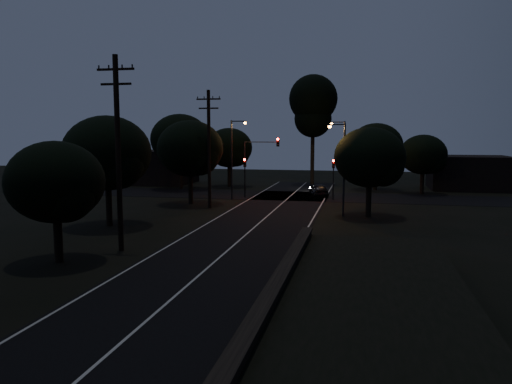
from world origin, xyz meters
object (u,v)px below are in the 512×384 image
at_px(signal_right, 333,172).
at_px(car, 319,190).
at_px(utility_pole_mid, 118,150).
at_px(signal_left, 245,170).
at_px(signal_mast, 261,156).
at_px(tall_pine, 313,105).
at_px(streetlight_b, 342,152).
at_px(streetlight_a, 233,154).
at_px(streetlight_c, 342,163).
at_px(utility_pole_far, 209,147).

height_order(signal_right, car, signal_right).
bearing_deg(utility_pole_mid, signal_left, 86.79).
bearing_deg(signal_mast, tall_pine, 75.38).
bearing_deg(streetlight_b, streetlight_a, -150.52).
relative_size(signal_mast, streetlight_b, 0.78).
distance_m(signal_left, streetlight_c, 14.52).
bearing_deg(tall_pine, car, -81.14).
height_order(utility_pole_mid, streetlight_a, utility_pole_mid).
height_order(signal_mast, streetlight_c, streetlight_c).
xyz_separation_m(signal_right, streetlight_a, (-9.91, -1.99, 1.80)).
bearing_deg(car, signal_mast, 8.12).
distance_m(tall_pine, car, 15.89).
xyz_separation_m(signal_left, signal_mast, (1.69, 0.00, 1.50)).
height_order(signal_mast, streetlight_b, streetlight_b).
relative_size(utility_pole_mid, signal_mast, 1.76).
bearing_deg(streetlight_c, car, 102.97).
height_order(signal_right, streetlight_a, streetlight_a).
relative_size(signal_left, streetlight_a, 0.51).
distance_m(utility_pole_mid, signal_mast, 25.22).
relative_size(utility_pole_far, streetlight_a, 1.31).
distance_m(utility_pole_far, signal_mast, 8.64).
height_order(signal_left, streetlight_a, streetlight_a).
height_order(tall_pine, signal_left, tall_pine).
relative_size(tall_pine, streetlight_b, 1.79).
distance_m(utility_pole_far, signal_right, 13.53).
xyz_separation_m(signal_right, car, (-1.65, 2.52, -2.17)).
distance_m(signal_left, signal_right, 9.20).
bearing_deg(streetlight_a, tall_pine, 69.64).
relative_size(streetlight_a, car, 2.03).
height_order(signal_left, streetlight_b, streetlight_b).
xyz_separation_m(utility_pole_mid, signal_right, (10.60, 24.99, -2.90)).
xyz_separation_m(utility_pole_mid, signal_left, (1.40, 24.99, -2.90)).
distance_m(streetlight_c, car, 13.35).
xyz_separation_m(signal_left, streetlight_a, (-0.71, -1.99, 1.80)).
bearing_deg(signal_right, streetlight_b, 80.00).
height_order(signal_left, streetlight_c, streetlight_c).
height_order(signal_right, streetlight_b, streetlight_b).
bearing_deg(streetlight_a, utility_pole_far, -96.59).
bearing_deg(streetlight_c, utility_pole_far, 170.40).
distance_m(utility_pole_far, tall_pine, 24.52).
relative_size(streetlight_c, car, 1.91).
height_order(tall_pine, streetlight_b, tall_pine).
bearing_deg(utility_pole_mid, signal_mast, 82.96).
bearing_deg(signal_right, signal_mast, 179.97).
relative_size(utility_pole_mid, utility_pole_far, 1.05).
height_order(utility_pole_mid, signal_left, utility_pole_mid).
bearing_deg(utility_pole_mid, utility_pole_far, 90.00).
bearing_deg(utility_pole_far, signal_left, 80.06).
distance_m(signal_mast, streetlight_c, 13.28).
bearing_deg(tall_pine, utility_pole_mid, -99.93).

